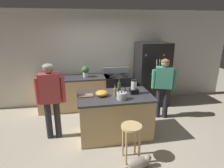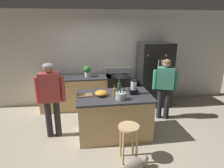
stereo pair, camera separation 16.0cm
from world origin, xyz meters
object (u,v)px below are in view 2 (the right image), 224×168
object	(u,v)px
kitchen_island	(114,115)
person_by_island_left	(51,94)
tea_kettle	(121,96)
bottle_olive_oil	(119,87)
cat	(136,163)
bottle_vinegar	(114,92)
stove_range	(119,90)
blender_appliance	(134,88)
person_by_sink_right	(165,84)
potted_plant	(87,71)
chef_knife	(86,95)
cutting_board	(85,95)
mixing_bowl	(101,93)
bar_stool	(129,134)
refrigerator	(154,75)

from	to	relation	value
kitchen_island	person_by_island_left	bearing A→B (deg)	173.78
kitchen_island	tea_kettle	xyz separation A→B (m)	(0.09, -0.24, 0.53)
person_by_island_left	bottle_olive_oil	world-z (taller)	person_by_island_left
cat	bottle_vinegar	bearing A→B (deg)	100.78
kitchen_island	bottle_olive_oil	size ratio (longest dim) A/B	5.57
stove_range	person_by_island_left	xyz separation A→B (m)	(-1.69, -1.38, 0.50)
blender_appliance	bottle_olive_oil	world-z (taller)	blender_appliance
person_by_sink_right	bottle_olive_oil	world-z (taller)	person_by_sink_right
bottle_olive_oil	tea_kettle	bearing A→B (deg)	-96.84
potted_plant	chef_knife	xyz separation A→B (m)	(-0.06, -1.48, -0.15)
bottle_vinegar	cutting_board	size ratio (longest dim) A/B	0.79
potted_plant	mixing_bowl	bearing A→B (deg)	-81.16
stove_range	bottle_olive_oil	xyz separation A→B (m)	(-0.25, -1.28, 0.55)
person_by_sink_right	potted_plant	distance (m)	2.10
bottle_olive_oil	bottle_vinegar	bearing A→B (deg)	-118.69
cat	chef_knife	distance (m)	1.62
kitchen_island	cutting_board	bearing A→B (deg)	173.50
bar_stool	cat	bearing A→B (deg)	-68.76
kitchen_island	bar_stool	xyz separation A→B (m)	(0.11, -0.86, 0.07)
bar_stool	blender_appliance	bearing A→B (deg)	71.22
potted_plant	bottle_vinegar	bearing A→B (deg)	-72.14
cat	person_by_island_left	bearing A→B (deg)	140.51
bottle_vinegar	bottle_olive_oil	size ratio (longest dim) A/B	0.86
cutting_board	cat	bearing A→B (deg)	-55.52
person_by_sink_right	bottle_vinegar	xyz separation A→B (m)	(-1.35, -0.60, 0.08)
person_by_island_left	chef_knife	world-z (taller)	person_by_island_left
refrigerator	bottle_vinegar	size ratio (longest dim) A/B	7.72
person_by_sink_right	chef_knife	size ratio (longest dim) A/B	6.95
bottle_vinegar	cutting_board	bearing A→B (deg)	171.37
bottle_olive_oil	stove_range	bearing A→B (deg)	78.87
mixing_bowl	cutting_board	world-z (taller)	mixing_bowl
refrigerator	potted_plant	bearing A→B (deg)	178.50
bar_stool	person_by_sink_right	bearing A→B (deg)	49.15
person_by_sink_right	mixing_bowl	world-z (taller)	person_by_sink_right
person_by_island_left	tea_kettle	size ratio (longest dim) A/B	5.83
stove_range	cutting_board	bearing A→B (deg)	-124.16
refrigerator	blender_appliance	world-z (taller)	refrigerator
blender_appliance	tea_kettle	distance (m)	0.42
person_by_island_left	cutting_board	xyz separation A→B (m)	(0.70, -0.07, -0.04)
cat	potted_plant	xyz separation A→B (m)	(-0.71, 2.64, 0.98)
blender_appliance	bottle_olive_oil	distance (m)	0.35
refrigerator	person_by_sink_right	world-z (taller)	refrigerator
potted_plant	chef_knife	distance (m)	1.49
cat	cutting_board	distance (m)	1.62
kitchen_island	blender_appliance	xyz separation A→B (m)	(0.41, 0.03, 0.58)
refrigerator	mixing_bowl	size ratio (longest dim) A/B	7.11
stove_range	person_by_sink_right	bearing A→B (deg)	-44.99
blender_appliance	bottle_vinegar	size ratio (longest dim) A/B	1.29
person_by_sink_right	potted_plant	xyz separation A→B (m)	(-1.86, 0.98, 0.16)
refrigerator	bar_stool	world-z (taller)	refrigerator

